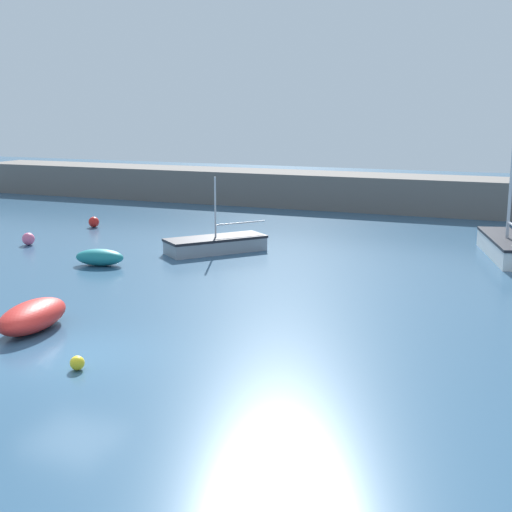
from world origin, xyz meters
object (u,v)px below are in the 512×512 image
sailboat_tall_mast (506,246)px  mooring_buoy_pink (28,239)px  mooring_buoy_yellow (77,363)px  rowboat_white_midwater (33,316)px  sailboat_short_mast (216,244)px  fishing_dinghy_green (100,257)px  mooring_buoy_red (94,222)px

sailboat_tall_mast → mooring_buoy_pink: 22.18m
sailboat_tall_mast → mooring_buoy_yellow: bearing=138.1°
rowboat_white_midwater → sailboat_short_mast: 12.57m
rowboat_white_midwater → sailboat_short_mast: sailboat_short_mast is taller
fishing_dinghy_green → mooring_buoy_red: (-5.82, 8.00, -0.06)m
fishing_dinghy_green → mooring_buoy_pink: size_ratio=3.74×
sailboat_short_mast → sailboat_tall_mast: (12.38, 3.74, 0.14)m
fishing_dinghy_green → sailboat_tall_mast: 17.67m
rowboat_white_midwater → mooring_buoy_pink: bearing=34.1°
rowboat_white_midwater → sailboat_short_mast: (0.09, 12.57, -0.08)m
sailboat_short_mast → mooring_buoy_pink: bearing=-39.1°
rowboat_white_midwater → mooring_buoy_red: size_ratio=5.27×
rowboat_white_midwater → sailboat_short_mast: size_ratio=0.66×
rowboat_white_midwater → mooring_buoy_red: (-9.05, 16.21, -0.15)m
mooring_buoy_pink → mooring_buoy_red: (-0.06, 5.49, -0.01)m
sailboat_tall_mast → fishing_dinghy_green: bearing=102.0°
mooring_buoy_pink → mooring_buoy_red: mooring_buoy_pink is taller
sailboat_short_mast → mooring_buoy_yellow: (3.09, -14.79, -0.17)m
mooring_buoy_red → mooring_buoy_yellow: size_ratio=1.55×
mooring_buoy_pink → fishing_dinghy_green: bearing=-23.5°
mooring_buoy_red → sailboat_tall_mast: bearing=0.3°
mooring_buoy_pink → mooring_buoy_yellow: size_ratio=1.59×
sailboat_short_mast → mooring_buoy_pink: 9.27m
sailboat_tall_mast → mooring_buoy_red: size_ratio=11.82×
rowboat_white_midwater → fishing_dinghy_green: 8.82m
mooring_buoy_red → mooring_buoy_pink: bearing=-89.4°
rowboat_white_midwater → sailboat_tall_mast: (12.47, 16.31, 0.06)m
sailboat_tall_mast → mooring_buoy_yellow: sailboat_tall_mast is taller
mooring_buoy_red → rowboat_white_midwater: bearing=-60.8°
fishing_dinghy_green → mooring_buoy_pink: bearing=143.6°
mooring_buoy_red → mooring_buoy_yellow: 22.12m
sailboat_short_mast → fishing_dinghy_green: (-3.32, -4.36, -0.01)m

